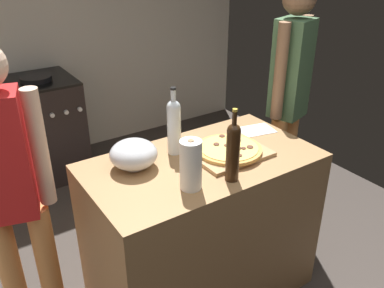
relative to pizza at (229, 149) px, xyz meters
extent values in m
cube|color=#3F3833|center=(-0.26, 0.81, -0.95)|extent=(4.17, 3.62, 0.02)
cube|color=silver|center=(-0.26, 2.37, 0.36)|extent=(4.17, 0.10, 2.60)
cube|color=#9E7247|center=(-0.15, 0.03, -0.49)|extent=(1.23, 0.68, 0.91)
cube|color=tan|center=(0.00, 0.00, -0.02)|extent=(0.40, 0.32, 0.02)
cylinder|color=tan|center=(0.00, 0.00, 0.00)|extent=(0.36, 0.36, 0.02)
cylinder|color=#EAC660|center=(0.00, 0.00, 0.01)|extent=(0.31, 0.31, 0.00)
cylinder|color=brown|center=(0.09, 0.03, 0.01)|extent=(0.03, 0.03, 0.01)
cylinder|color=brown|center=(0.00, 0.02, 0.01)|extent=(0.03, 0.03, 0.01)
cylinder|color=brown|center=(0.00, -0.02, 0.01)|extent=(0.02, 0.02, 0.01)
cylinder|color=brown|center=(0.05, 0.13, 0.01)|extent=(0.03, 0.03, 0.01)
cylinder|color=brown|center=(0.09, -0.07, 0.01)|extent=(0.04, 0.04, 0.01)
cylinder|color=brown|center=(0.05, -0.06, 0.01)|extent=(0.03, 0.03, 0.01)
cylinder|color=brown|center=(0.04, 0.00, 0.01)|extent=(0.02, 0.02, 0.01)
cylinder|color=brown|center=(-0.04, 0.06, 0.01)|extent=(0.03, 0.03, 0.01)
cylinder|color=brown|center=(0.04, 0.03, 0.01)|extent=(0.02, 0.02, 0.01)
cylinder|color=brown|center=(0.03, -0.04, 0.01)|extent=(0.03, 0.03, 0.01)
cylinder|color=brown|center=(-0.02, -0.11, 0.01)|extent=(0.03, 0.03, 0.01)
cylinder|color=#B2B2B7|center=(-0.49, 0.15, -0.03)|extent=(0.10, 0.10, 0.01)
ellipsoid|color=silver|center=(-0.49, 0.15, 0.05)|extent=(0.24, 0.24, 0.14)
cylinder|color=white|center=(-0.35, -0.16, 0.09)|extent=(0.10, 0.10, 0.24)
cylinder|color=#997551|center=(-0.35, -0.16, 0.09)|extent=(0.03, 0.03, 0.24)
cylinder|color=silver|center=(-0.23, 0.18, 0.10)|extent=(0.07, 0.07, 0.26)
sphere|color=silver|center=(-0.23, 0.18, 0.23)|extent=(0.07, 0.07, 0.07)
cylinder|color=silver|center=(-0.23, 0.18, 0.29)|extent=(0.03, 0.03, 0.07)
cylinder|color=black|center=(-0.23, 0.18, 0.33)|extent=(0.03, 0.03, 0.01)
cylinder|color=#331E0F|center=(-0.15, -0.21, 0.10)|extent=(0.07, 0.07, 0.26)
sphere|color=#331E0F|center=(-0.15, -0.21, 0.23)|extent=(0.07, 0.07, 0.07)
cylinder|color=#331E0F|center=(-0.15, -0.21, 0.28)|extent=(0.02, 0.02, 0.07)
cylinder|color=gold|center=(-0.15, -0.21, 0.33)|extent=(0.02, 0.02, 0.01)
cube|color=white|center=(0.33, 0.15, -0.03)|extent=(0.24, 0.19, 0.00)
cube|color=black|center=(-0.49, 1.97, -0.51)|extent=(0.58, 0.62, 0.88)
cube|color=black|center=(-0.49, 1.97, -0.06)|extent=(0.58, 0.62, 0.02)
cylinder|color=silver|center=(-0.72, 1.65, -0.26)|extent=(0.04, 0.02, 0.04)
cylinder|color=silver|center=(-0.60, 1.65, -0.26)|extent=(0.04, 0.02, 0.04)
cylinder|color=silver|center=(-0.49, 1.65, -0.26)|extent=(0.04, 0.02, 0.04)
cylinder|color=silver|center=(-0.37, 1.65, -0.26)|extent=(0.04, 0.02, 0.04)
cylinder|color=silver|center=(-0.26, 1.65, -0.26)|extent=(0.04, 0.02, 0.04)
cylinder|color=black|center=(-0.50, 1.93, -0.03)|extent=(0.26, 0.26, 0.04)
cylinder|color=#D88C4C|center=(-1.14, 0.30, -0.55)|extent=(0.11, 0.11, 0.79)
cylinder|color=#D88C4C|center=(-0.97, 0.25, -0.55)|extent=(0.11, 0.11, 0.79)
cube|color=red|center=(-1.05, 0.27, 0.15)|extent=(0.26, 0.25, 0.60)
cylinder|color=beige|center=(-0.91, 0.23, 0.16)|extent=(0.08, 0.08, 0.57)
cylinder|color=#D88C4C|center=(0.83, 0.33, -0.51)|extent=(0.11, 0.11, 0.86)
cylinder|color=#D88C4C|center=(0.66, 0.28, -0.51)|extent=(0.11, 0.11, 0.86)
cube|color=#4C724C|center=(0.75, 0.30, 0.24)|extent=(0.27, 0.26, 0.65)
cylinder|color=#936B4C|center=(0.90, 0.35, 0.26)|extent=(0.08, 0.08, 0.61)
cylinder|color=#936B4C|center=(0.60, 0.26, 0.26)|extent=(0.08, 0.08, 0.61)
camera|label=1|loc=(-1.25, -1.51, 1.00)|focal=38.33mm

